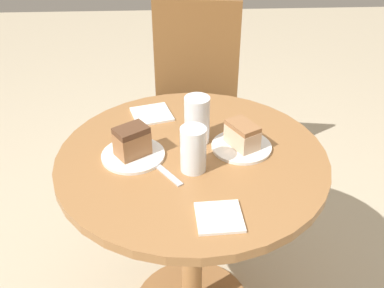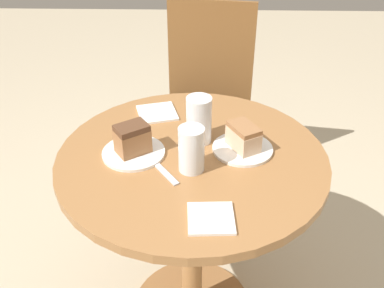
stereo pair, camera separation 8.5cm
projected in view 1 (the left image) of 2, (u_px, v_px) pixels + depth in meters
table at (192, 202)px, 1.50m from camera, size 0.84×0.84×0.76m
chair at (194, 101)px, 2.24m from camera, size 0.51×0.48×0.97m
plate_near at (133, 156)px, 1.38m from camera, size 0.20×0.20×0.01m
plate_far at (241, 147)px, 1.42m from camera, size 0.19×0.19×0.01m
cake_slice_near at (132, 142)px, 1.35m from camera, size 0.12×0.11×0.09m
cake_slice_far at (242, 135)px, 1.40m from camera, size 0.11×0.12×0.08m
glass_lemonade at (192, 152)px, 1.30m from camera, size 0.08×0.08×0.14m
glass_water at (197, 122)px, 1.42m from camera, size 0.08×0.08×0.16m
napkin_stack at (152, 114)px, 1.60m from camera, size 0.16×0.16×0.01m
fork at (164, 171)px, 1.32m from camera, size 0.11×0.15×0.00m
napkin_side at (219, 217)px, 1.15m from camera, size 0.12×0.12×0.01m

